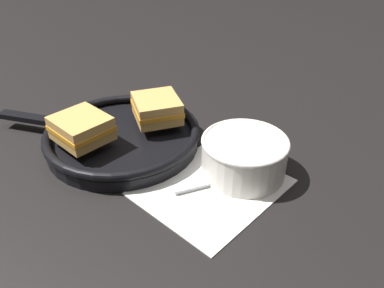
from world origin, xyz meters
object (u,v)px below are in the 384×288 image
soup_bowl (244,154)px  sandwich_near_right (81,128)px  sandwich_near_left (157,108)px  spoon (230,178)px  skillet (122,136)px

soup_bowl → sandwich_near_right: 0.31m
soup_bowl → sandwich_near_left: sandwich_near_left is taller
soup_bowl → spoon: soup_bowl is taller
skillet → sandwich_near_left: (0.08, -0.02, 0.04)m
soup_bowl → sandwich_near_right: (-0.17, 0.26, 0.02)m
sandwich_near_left → spoon: bearing=-95.4°
soup_bowl → sandwich_near_right: bearing=123.0°
spoon → sandwich_near_right: 0.30m
skillet → sandwich_near_right: bearing=164.8°
skillet → sandwich_near_right: 0.09m
soup_bowl → skillet: (-0.09, 0.24, -0.02)m
soup_bowl → sandwich_near_left: 0.22m
soup_bowl → sandwich_near_left: (-0.02, 0.21, 0.02)m
soup_bowl → skillet: bearing=111.3°
soup_bowl → spoon: bearing=178.5°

